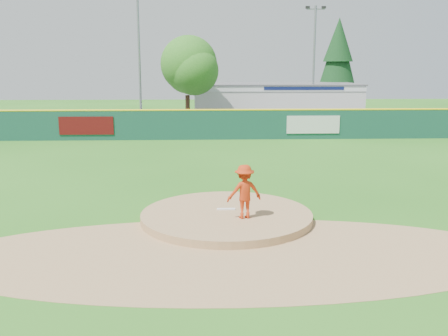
{
  "coord_description": "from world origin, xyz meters",
  "views": [
    {
      "loc": [
        -0.71,
        -15.41,
        4.85
      ],
      "look_at": [
        0.0,
        2.0,
        1.3
      ],
      "focal_mm": 40.0,
      "sensor_mm": 36.0,
      "label": 1
    }
  ],
  "objects_px": {
    "van": "(162,120)",
    "light_pole_right": "(314,58)",
    "conifer_tree": "(338,60)",
    "deciduous_tree": "(187,70)",
    "pitcher": "(244,192)",
    "playground_slide": "(33,122)",
    "pool_building_grp": "(274,101)",
    "light_pole_left": "(139,52)"
  },
  "relations": [
    {
      "from": "light_pole_left",
      "to": "deciduous_tree",
      "type": "bearing_deg",
      "value": -26.57
    },
    {
      "from": "conifer_tree",
      "to": "light_pole_right",
      "type": "relative_size",
      "value": 0.95
    },
    {
      "from": "van",
      "to": "playground_slide",
      "type": "distance_m",
      "value": 9.69
    },
    {
      "from": "pitcher",
      "to": "pool_building_grp",
      "type": "height_order",
      "value": "pool_building_grp"
    },
    {
      "from": "light_pole_right",
      "to": "deciduous_tree",
      "type": "bearing_deg",
      "value": -160.02
    },
    {
      "from": "pitcher",
      "to": "pool_building_grp",
      "type": "bearing_deg",
      "value": -112.87
    },
    {
      "from": "van",
      "to": "light_pole_left",
      "type": "height_order",
      "value": "light_pole_left"
    },
    {
      "from": "playground_slide",
      "to": "light_pole_left",
      "type": "xyz_separation_m",
      "value": [
        7.62,
        4.26,
        5.34
      ]
    },
    {
      "from": "pitcher",
      "to": "van",
      "type": "bearing_deg",
      "value": -92.88
    },
    {
      "from": "playground_slide",
      "to": "pool_building_grp",
      "type": "bearing_deg",
      "value": 25.25
    },
    {
      "from": "deciduous_tree",
      "to": "conifer_tree",
      "type": "distance_m",
      "value": 18.63
    },
    {
      "from": "pool_building_grp",
      "to": "deciduous_tree",
      "type": "relative_size",
      "value": 2.07
    },
    {
      "from": "van",
      "to": "light_pole_right",
      "type": "bearing_deg",
      "value": -91.77
    },
    {
      "from": "van",
      "to": "deciduous_tree",
      "type": "relative_size",
      "value": 0.67
    },
    {
      "from": "light_pole_right",
      "to": "pitcher",
      "type": "bearing_deg",
      "value": -105.99
    },
    {
      "from": "pool_building_grp",
      "to": "light_pole_left",
      "type": "bearing_deg",
      "value": -157.4
    },
    {
      "from": "pitcher",
      "to": "light_pole_right",
      "type": "relative_size",
      "value": 0.17
    },
    {
      "from": "van",
      "to": "conifer_tree",
      "type": "distance_m",
      "value": 21.36
    },
    {
      "from": "conifer_tree",
      "to": "van",
      "type": "bearing_deg",
      "value": -144.9
    },
    {
      "from": "playground_slide",
      "to": "conifer_tree",
      "type": "height_order",
      "value": "conifer_tree"
    },
    {
      "from": "playground_slide",
      "to": "light_pole_right",
      "type": "xyz_separation_m",
      "value": [
        22.62,
        6.26,
        4.84
      ]
    },
    {
      "from": "pool_building_grp",
      "to": "playground_slide",
      "type": "distance_m",
      "value": 21.72
    },
    {
      "from": "van",
      "to": "light_pole_right",
      "type": "relative_size",
      "value": 0.49
    },
    {
      "from": "pitcher",
      "to": "conifer_tree",
      "type": "distance_m",
      "value": 38.92
    },
    {
      "from": "light_pole_right",
      "to": "pool_building_grp",
      "type": "bearing_deg",
      "value": 135.05
    },
    {
      "from": "light_pole_right",
      "to": "playground_slide",
      "type": "bearing_deg",
      "value": -164.53
    },
    {
      "from": "van",
      "to": "conifer_tree",
      "type": "bearing_deg",
      "value": -77.54
    },
    {
      "from": "pitcher",
      "to": "pool_building_grp",
      "type": "xyz_separation_m",
      "value": [
        5.48,
        32.59,
        0.58
      ]
    },
    {
      "from": "playground_slide",
      "to": "light_pole_right",
      "type": "distance_m",
      "value": 23.97
    },
    {
      "from": "deciduous_tree",
      "to": "light_pole_left",
      "type": "xyz_separation_m",
      "value": [
        -4.0,
        2.0,
        1.5
      ]
    },
    {
      "from": "deciduous_tree",
      "to": "pool_building_grp",
      "type": "bearing_deg",
      "value": 41.16
    },
    {
      "from": "light_pole_left",
      "to": "van",
      "type": "bearing_deg",
      "value": -56.29
    },
    {
      "from": "conifer_tree",
      "to": "light_pole_right",
      "type": "height_order",
      "value": "light_pole_right"
    },
    {
      "from": "pitcher",
      "to": "light_pole_right",
      "type": "distance_m",
      "value": 31.11
    },
    {
      "from": "van",
      "to": "light_pole_left",
      "type": "bearing_deg",
      "value": 11.08
    },
    {
      "from": "pitcher",
      "to": "light_pole_left",
      "type": "distance_m",
      "value": 28.79
    },
    {
      "from": "pool_building_grp",
      "to": "light_pole_left",
      "type": "xyz_separation_m",
      "value": [
        -12.0,
        -4.99,
        4.39
      ]
    },
    {
      "from": "conifer_tree",
      "to": "light_pole_left",
      "type": "relative_size",
      "value": 0.86
    },
    {
      "from": "van",
      "to": "pool_building_grp",
      "type": "xyz_separation_m",
      "value": [
        10.02,
        7.96,
        0.96
      ]
    },
    {
      "from": "pool_building_grp",
      "to": "playground_slide",
      "type": "height_order",
      "value": "pool_building_grp"
    },
    {
      "from": "pool_building_grp",
      "to": "playground_slide",
      "type": "xyz_separation_m",
      "value": [
        -19.62,
        -9.26,
        -0.96
      ]
    },
    {
      "from": "light_pole_left",
      "to": "conifer_tree",
      "type": "bearing_deg",
      "value": 25.35
    }
  ]
}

